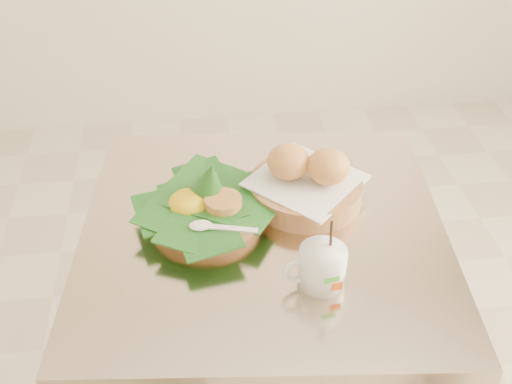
{
  "coord_description": "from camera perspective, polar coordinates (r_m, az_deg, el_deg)",
  "views": [
    {
      "loc": [
        0.03,
        -0.9,
        1.54
      ],
      "look_at": [
        0.15,
        0.07,
        0.82
      ],
      "focal_mm": 45.0,
      "sensor_mm": 36.0,
      "label": 1
    }
  ],
  "objects": [
    {
      "name": "rice_basket",
      "position": [
        1.25,
        -4.49,
        -0.96
      ],
      "size": [
        0.27,
        0.27,
        0.14
      ],
      "rotation": [
        0.0,
        0.0,
        0.05
      ],
      "color": "tan",
      "rests_on": "cafe_table"
    },
    {
      "name": "coffee_mug",
      "position": [
        1.11,
        5.8,
        -6.55
      ],
      "size": [
        0.11,
        0.09,
        0.14
      ],
      "rotation": [
        0.0,
        0.0,
        0.17
      ],
      "color": "white",
      "rests_on": "cafe_table"
    },
    {
      "name": "cafe_table",
      "position": [
        1.39,
        0.62,
        -10.22
      ],
      "size": [
        0.77,
        0.77,
        0.75
      ],
      "rotation": [
        0.0,
        0.0,
        -0.1
      ],
      "color": "gray",
      "rests_on": "floor"
    },
    {
      "name": "bread_basket",
      "position": [
        1.29,
        4.51,
        0.87
      ],
      "size": [
        0.27,
        0.27,
        0.12
      ],
      "rotation": [
        0.0,
        0.0,
        0.02
      ],
      "color": "tan",
      "rests_on": "cafe_table"
    }
  ]
}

